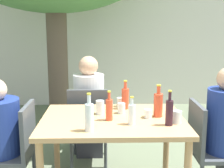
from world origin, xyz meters
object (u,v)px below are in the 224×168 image
(soda_bottle_2, at_px, (109,109))
(drinking_glass_0, at_px, (120,102))
(drinking_glass_2, at_px, (121,108))
(patio_chair_1, at_px, (208,145))
(wine_bottle_0, at_px, (169,112))
(water_bottle_3, at_px, (132,114))
(patio_chair_2, at_px, (89,122))
(patio_chair_0, at_px, (17,147))
(water_bottle_1, at_px, (89,116))
(dining_table_front, at_px, (113,128))
(soda_bottle_5, at_px, (158,104))
(soda_bottle_4, at_px, (125,98))
(drinking_glass_4, at_px, (177,117))
(drinking_glass_3, at_px, (100,107))
(drinking_glass_1, at_px, (148,113))
(person_seated_2, at_px, (89,112))

(soda_bottle_2, xyz_separation_m, drinking_glass_0, (0.12, 0.44, -0.06))
(drinking_glass_2, bearing_deg, patio_chair_1, -11.01)
(wine_bottle_0, distance_m, soda_bottle_2, 0.51)
(water_bottle_3, distance_m, drinking_glass_0, 0.57)
(patio_chair_1, distance_m, patio_chair_2, 1.32)
(patio_chair_0, distance_m, water_bottle_1, 0.84)
(dining_table_front, distance_m, drinking_glass_0, 0.42)
(patio_chair_2, distance_m, soda_bottle_5, 1.01)
(soda_bottle_2, relative_size, soda_bottle_5, 0.89)
(patio_chair_0, xyz_separation_m, drinking_glass_0, (0.95, 0.39, 0.31))
(dining_table_front, height_order, wine_bottle_0, wine_bottle_0)
(soda_bottle_4, height_order, drinking_glass_4, soda_bottle_4)
(patio_chair_2, relative_size, water_bottle_1, 2.97)
(drinking_glass_0, bearing_deg, patio_chair_1, -26.35)
(patio_chair_0, bearing_deg, patio_chair_1, 90.00)
(patio_chair_2, distance_m, water_bottle_1, 1.09)
(patio_chair_2, bearing_deg, water_bottle_1, 93.32)
(patio_chair_1, distance_m, drinking_glass_3, 1.04)
(soda_bottle_4, xyz_separation_m, drinking_glass_4, (0.41, -0.45, -0.06))
(patio_chair_2, relative_size, drinking_glass_1, 11.12)
(person_seated_2, relative_size, soda_bottle_4, 4.36)
(dining_table_front, bearing_deg, person_seated_2, 105.17)
(drinking_glass_0, relative_size, drinking_glass_1, 1.12)
(soda_bottle_4, relative_size, drinking_glass_3, 2.20)
(patio_chair_1, height_order, patio_chair_2, same)
(soda_bottle_4, bearing_deg, drinking_glass_4, -47.94)
(person_seated_2, xyz_separation_m, drinking_glass_4, (0.79, -1.08, 0.27))
(wine_bottle_0, bearing_deg, drinking_glass_4, 32.98)
(soda_bottle_2, distance_m, soda_bottle_4, 0.40)
(soda_bottle_5, xyz_separation_m, drinking_glass_1, (-0.09, -0.04, -0.07))
(patio_chair_1, height_order, soda_bottle_5, soda_bottle_5)
(patio_chair_2, relative_size, drinking_glass_4, 8.53)
(drinking_glass_3, bearing_deg, water_bottle_1, -100.03)
(person_seated_2, distance_m, drinking_glass_0, 0.69)
(drinking_glass_0, bearing_deg, wine_bottle_0, -57.39)
(water_bottle_3, relative_size, soda_bottle_4, 0.85)
(patio_chair_1, bearing_deg, drinking_glass_4, 114.27)
(patio_chair_0, distance_m, drinking_glass_1, 1.22)
(soda_bottle_4, relative_size, drinking_glass_1, 3.49)
(water_bottle_1, bearing_deg, drinking_glass_4, 13.13)
(drinking_glass_2, xyz_separation_m, drinking_glass_3, (-0.20, -0.02, 0.02))
(person_seated_2, relative_size, water_bottle_3, 5.14)
(soda_bottle_2, bearing_deg, patio_chair_1, 3.45)
(soda_bottle_2, distance_m, drinking_glass_3, 0.21)
(wine_bottle_0, relative_size, water_bottle_3, 1.23)
(water_bottle_1, bearing_deg, patio_chair_1, 16.72)
(drinking_glass_1, relative_size, drinking_glass_2, 0.83)
(drinking_glass_3, xyz_separation_m, drinking_glass_4, (0.65, -0.28, -0.01))
(water_bottle_3, height_order, drinking_glass_2, water_bottle_3)
(dining_table_front, distance_m, drinking_glass_1, 0.34)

